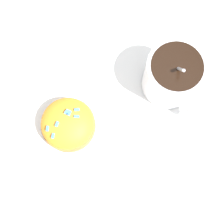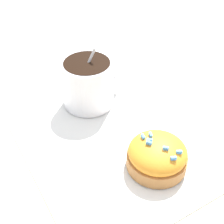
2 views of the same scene
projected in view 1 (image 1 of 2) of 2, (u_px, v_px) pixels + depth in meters
name	position (u px, v px, depth m)	size (l,w,h in m)	color
ground_plane	(120.00, 107.00, 0.47)	(3.00, 3.00, 0.00)	#C6B793
paper_napkin	(120.00, 107.00, 0.47)	(0.33, 0.30, 0.00)	white
coffee_cup	(173.00, 76.00, 0.44)	(0.08, 0.11, 0.09)	white
frosted_pastry	(67.00, 123.00, 0.45)	(0.08, 0.08, 0.04)	#B2753D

